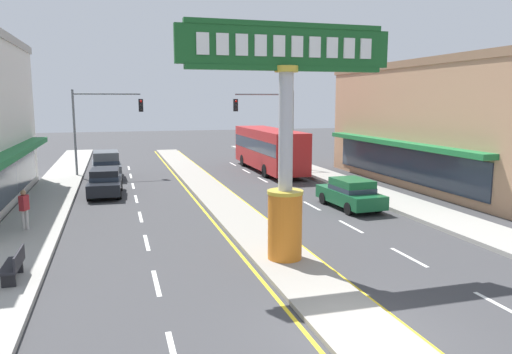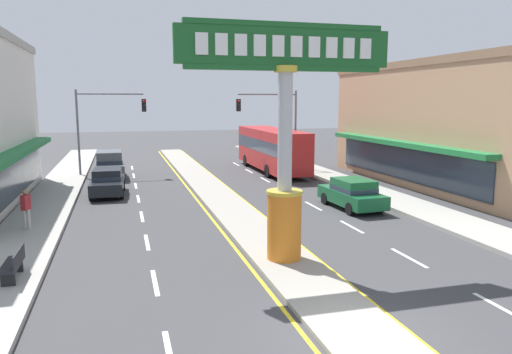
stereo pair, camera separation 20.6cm
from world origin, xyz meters
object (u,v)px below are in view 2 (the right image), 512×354
sedan_near_left_lane (108,182)px  suv_far_right_lane (109,164)px  sedan_mid_left_lane (352,193)px  storefront_right (453,124)px  traffic_light_left_side (103,117)px  bus_near_right_lane (272,147)px  traffic_light_right_side (274,116)px  pedestrian_near_kerb (26,207)px  street_bench (14,264)px  district_sign (285,141)px

sedan_near_left_lane → suv_far_right_lane: bearing=90.0°
sedan_near_left_lane → sedan_mid_left_lane: (12.03, -7.09, 0.00)m
storefront_right → sedan_mid_left_lane: 11.06m
traffic_light_left_side → bus_near_right_lane: (12.31, -0.93, -2.38)m
traffic_light_left_side → traffic_light_right_side: bearing=-3.1°
pedestrian_near_kerb → traffic_light_left_side: bearing=79.7°
street_bench → sedan_mid_left_lane: bearing=25.1°
suv_far_right_lane → sedan_mid_left_lane: (12.03, -13.67, -0.20)m
bus_near_right_lane → street_bench: 25.05m
traffic_light_right_side → suv_far_right_lane: size_ratio=1.33×
sedan_mid_left_lane → pedestrian_near_kerb: bearing=-177.8°
sedan_near_left_lane → sedan_mid_left_lane: size_ratio=1.00×
traffic_light_right_side → bus_near_right_lane: 2.41m
storefront_right → traffic_light_right_side: (-9.14, 9.12, 0.30)m
sedan_near_left_lane → sedan_mid_left_lane: bearing=-30.5°
district_sign → sedan_mid_left_lane: size_ratio=1.77×
suv_far_right_lane → sedan_near_left_lane: bearing=-90.0°
sedan_near_left_lane → pedestrian_near_kerb: (-3.05, -7.67, 0.32)m
bus_near_right_lane → suv_far_right_lane: bus_near_right_lane is taller
traffic_light_left_side → street_bench: traffic_light_left_side is taller
sedan_near_left_lane → street_bench: (-2.39, -13.84, -0.14)m
traffic_light_right_side → traffic_light_left_side: bearing=176.9°
storefront_right → traffic_light_left_side: storefront_right is taller
district_sign → sedan_near_left_lane: size_ratio=1.77×
storefront_right → sedan_near_left_lane: size_ratio=4.52×
traffic_light_left_side → traffic_light_right_side: same height
traffic_light_right_side → district_sign: bearing=-106.7°
bus_near_right_lane → sedan_near_left_lane: size_ratio=2.57×
traffic_light_left_side → pedestrian_near_kerb: 15.78m
bus_near_right_lane → street_bench: size_ratio=7.00×
district_sign → storefront_right: 19.45m
street_bench → pedestrian_near_kerb: pedestrian_near_kerb is taller
bus_near_right_lane → suv_far_right_lane: (-12.03, -0.05, -0.88)m
district_sign → pedestrian_near_kerb: bearing=144.8°
storefront_right → traffic_light_left_side: (-21.74, 9.80, 0.30)m
district_sign → sedan_near_left_lane: (-6.01, 14.07, -3.35)m
traffic_light_right_side → suv_far_right_lane: bearing=-178.6°
traffic_light_left_side → storefront_right: bearing=-24.3°
storefront_right → pedestrian_near_kerb: (-24.50, -5.42, -2.83)m
suv_far_right_lane → sedan_near_left_lane: 6.58m
storefront_right → sedan_near_left_lane: (-21.45, 2.25, -3.15)m
traffic_light_left_side → sedan_near_left_lane: 8.31m
traffic_light_left_side → street_bench: size_ratio=3.88×
pedestrian_near_kerb → storefront_right: bearing=12.5°
traffic_light_right_side → sedan_mid_left_lane: 14.39m
suv_far_right_lane → traffic_light_left_side: bearing=106.2°
sedan_near_left_lane → pedestrian_near_kerb: bearing=-111.7°
sedan_mid_left_lane → street_bench: 15.91m
sedan_mid_left_lane → suv_far_right_lane: bearing=131.4°
traffic_light_right_side → suv_far_right_lane: traffic_light_right_side is taller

